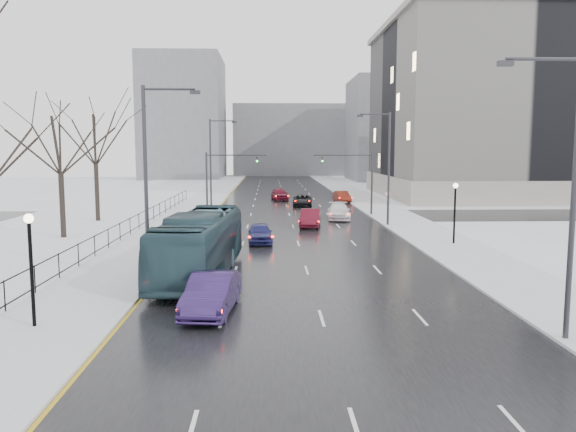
{
  "coord_description": "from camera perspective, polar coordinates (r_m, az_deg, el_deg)",
  "views": [
    {
      "loc": [
        -2.09,
        -8.89,
        6.82
      ],
      "look_at": [
        -0.88,
        27.13,
        2.5
      ],
      "focal_mm": 35.0,
      "sensor_mm": 36.0,
      "label": 1
    }
  ],
  "objects": [
    {
      "name": "streetlight_r_near",
      "position": [
        21.53,
        26.56,
        2.91
      ],
      "size": [
        2.95,
        0.25,
        10.0
      ],
      "color": "#2D2D33",
      "rests_on": "ground"
    },
    {
      "name": "sidewalk_right",
      "position": [
        70.36,
        8.39,
        1.26
      ],
      "size": [
        5.0,
        150.0,
        0.16
      ],
      "primitive_type": "cube",
      "color": "silver",
      "rests_on": "ground"
    },
    {
      "name": "bldg_far_center",
      "position": [
        149.03,
        0.41,
        7.67
      ],
      "size": [
        30.0,
        18.0,
        18.0
      ],
      "primitive_type": "cube",
      "color": "slate",
      "rests_on": "ground"
    },
    {
      "name": "park_strip",
      "position": [
        71.5,
        -16.43,
        1.13
      ],
      "size": [
        14.0,
        150.0,
        0.12
      ],
      "primitive_type": "cube",
      "color": "white",
      "rests_on": "ground"
    },
    {
      "name": "road",
      "position": [
        69.26,
        -0.19,
        1.2
      ],
      "size": [
        16.0,
        150.0,
        0.04
      ],
      "primitive_type": "cube",
      "color": "black",
      "rests_on": "ground"
    },
    {
      "name": "bldg_far_left",
      "position": [
        135.55,
        -10.53,
        9.76
      ],
      "size": [
        18.0,
        22.0,
        28.0
      ],
      "primitive_type": "cube",
      "color": "slate",
      "rests_on": "ground"
    },
    {
      "name": "streetlight_l_far",
      "position": [
        61.21,
        -7.66,
        5.65
      ],
      "size": [
        2.95,
        0.25,
        10.0
      ],
      "color": "#2D2D33",
      "rests_on": "ground"
    },
    {
      "name": "civic_building",
      "position": [
        89.1,
        22.98,
        9.12
      ],
      "size": [
        41.0,
        31.0,
        24.8
      ],
      "color": "gray",
      "rests_on": "ground"
    },
    {
      "name": "sedan_right_distant",
      "position": [
        71.97,
        5.5,
        1.97
      ],
      "size": [
        2.01,
        4.48,
        1.43
      ],
      "primitive_type": "imported",
      "rotation": [
        0.0,
        0.0,
        0.12
      ],
      "color": "maroon",
      "rests_on": "road"
    },
    {
      "name": "bus",
      "position": [
        30.35,
        -8.93,
        -2.86
      ],
      "size": [
        3.87,
        12.49,
        3.42
      ],
      "primitive_type": "imported",
      "rotation": [
        0.0,
        0.0,
        -0.08
      ],
      "color": "#29444F",
      "rests_on": "road"
    },
    {
      "name": "cross_road",
      "position": [
        57.34,
        0.17,
        0.02
      ],
      "size": [
        130.0,
        10.0,
        0.04
      ],
      "primitive_type": "cube",
      "color": "black",
      "rests_on": "ground"
    },
    {
      "name": "sedan_center_far",
      "position": [
        74.55,
        -0.87,
        2.24
      ],
      "size": [
        2.49,
        4.97,
        1.63
      ],
      "primitive_type": "imported",
      "rotation": [
        0.0,
        0.0,
        0.12
      ],
      "color": "maroon",
      "rests_on": "road"
    },
    {
      "name": "sedan_right_cross",
      "position": [
        67.0,
        1.47,
        1.6
      ],
      "size": [
        2.53,
        4.95,
        1.34
      ],
      "primitive_type": "imported",
      "rotation": [
        0.0,
        0.0,
        -0.06
      ],
      "color": "black",
      "rests_on": "road"
    },
    {
      "name": "bldg_far_right",
      "position": [
        127.56,
        11.85,
        8.57
      ],
      "size": [
        24.0,
        20.0,
        22.0
      ],
      "primitive_type": "cube",
      "color": "slate",
      "rests_on": "ground"
    },
    {
      "name": "sedan_right_near",
      "position": [
        49.06,
        2.27,
        -0.2
      ],
      "size": [
        2.23,
        4.89,
        1.55
      ],
      "primitive_type": "imported",
      "rotation": [
        0.0,
        0.0,
        -0.13
      ],
      "color": "#580F1E",
      "rests_on": "road"
    },
    {
      "name": "streetlight_r_mid",
      "position": [
        49.97,
        9.96,
        5.35
      ],
      "size": [
        2.95,
        0.25,
        10.0
      ],
      "color": "#2D2D33",
      "rests_on": "ground"
    },
    {
      "name": "lamppost_r_mid",
      "position": [
        41.22,
        16.6,
        1.15
      ],
      "size": [
        0.36,
        0.36,
        4.28
      ],
      "color": "black",
      "rests_on": "sidewalk_right"
    },
    {
      "name": "tree_park_e",
      "position": [
        55.71,
        -18.72,
        -0.56
      ],
      "size": [
        9.45,
        9.45,
        13.5
      ],
      "primitive_type": null,
      "color": "black",
      "rests_on": "ground"
    },
    {
      "name": "mast_signal_right",
      "position": [
        57.73,
        7.48,
        4.08
      ],
      "size": [
        6.1,
        0.33,
        6.5
      ],
      "color": "#2D2D33",
      "rests_on": "ground"
    },
    {
      "name": "sedan_right_far",
      "position": [
        54.57,
        5.17,
        0.47
      ],
      "size": [
        2.57,
        5.38,
        1.51
      ],
      "primitive_type": "imported",
      "rotation": [
        0.0,
        0.0,
        -0.09
      ],
      "color": "white",
      "rests_on": "road"
    },
    {
      "name": "mast_signal_left",
      "position": [
        57.2,
        -7.2,
        4.06
      ],
      "size": [
        6.1,
        0.33,
        6.5
      ],
      "color": "#2D2D33",
      "rests_on": "ground"
    },
    {
      "name": "lamppost_l",
      "position": [
        23.04,
        -24.69,
        -3.48
      ],
      "size": [
        0.36,
        0.36,
        4.28
      ],
      "color": "black",
      "rests_on": "sidewalk_left"
    },
    {
      "name": "sedan_center_near",
      "position": [
        40.71,
        -2.86,
        -1.73
      ],
      "size": [
        1.9,
        4.31,
        1.44
      ],
      "primitive_type": "imported",
      "rotation": [
        0.0,
        0.0,
        0.05
      ],
      "color": "navy",
      "rests_on": "road"
    },
    {
      "name": "iron_fence",
      "position": [
        40.82,
        -17.42,
        -1.81
      ],
      "size": [
        0.06,
        70.0,
        1.3
      ],
      "color": "black",
      "rests_on": "sidewalk_left"
    },
    {
      "name": "sedan_left_near",
      "position": [
        23.7,
        -7.77,
        -7.79
      ],
      "size": [
        2.24,
        5.14,
        1.64
      ],
      "primitive_type": "imported",
      "rotation": [
        0.0,
        0.0,
        -0.1
      ],
      "color": "#2C1B52",
      "rests_on": "road"
    },
    {
      "name": "no_uturn_sign",
      "position": [
        54.27,
        10.09,
        1.95
      ],
      "size": [
        0.6,
        0.06,
        2.7
      ],
      "color": "#2D2D33",
      "rests_on": "sidewalk_right"
    },
    {
      "name": "sidewalk_left",
      "position": [
        69.73,
        -8.85,
        1.21
      ],
      "size": [
        5.0,
        150.0,
        0.16
      ],
      "primitive_type": "cube",
      "color": "silver",
      "rests_on": "ground"
    },
    {
      "name": "streetlight_l_near",
      "position": [
        29.55,
        -13.83,
        4.31
      ],
      "size": [
        2.95,
        0.25,
        10.0
      ],
      "color": "#2D2D33",
      "rests_on": "ground"
    },
    {
      "name": "tree_park_d",
      "position": [
        46.18,
        -21.81,
        -2.15
      ],
      "size": [
        8.75,
        8.75,
        12.5
      ],
      "primitive_type": null,
      "color": "black",
      "rests_on": "ground"
    }
  ]
}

